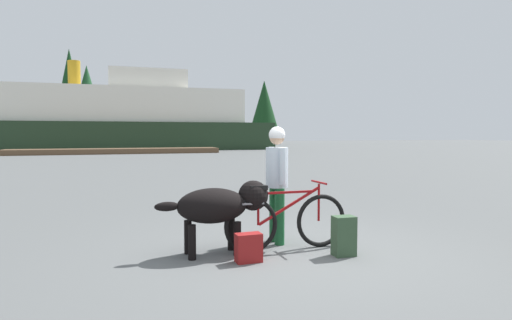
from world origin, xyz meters
TOP-DOWN VIEW (x-y plane):
  - ground_plane at (0.00, 0.00)m, footprint 160.00×160.00m
  - bicycle at (-0.05, 0.18)m, footprint 1.77×0.44m
  - person_cyclist at (-0.03, 0.58)m, footprint 0.32×0.53m
  - dog at (-0.95, 0.28)m, footprint 1.51×0.54m
  - backpack at (0.55, -0.32)m, footprint 0.29×0.21m
  - handbag_pannier at (-0.71, -0.19)m, footprint 0.32×0.19m
  - dock_pier at (-1.75, 30.56)m, footprint 15.83×2.46m
  - ferry_boat at (-1.47, 38.52)m, footprint 29.70×7.23m
  - pine_tree_far_left at (-6.53, 51.47)m, footprint 3.53×3.53m
  - pine_tree_center at (-4.67, 52.14)m, footprint 3.59×3.59m
  - pine_tree_far_right at (18.00, 51.50)m, footprint 3.62×3.62m

SIDE VIEW (x-z plane):
  - ground_plane at x=0.00m, z-range 0.00..0.00m
  - handbag_pannier at x=-0.71m, z-range 0.00..0.36m
  - dock_pier at x=-1.75m, z-range 0.00..0.40m
  - backpack at x=0.55m, z-range 0.00..0.52m
  - bicycle at x=-0.05m, z-range -0.06..0.86m
  - dog at x=-0.95m, z-range 0.17..1.12m
  - person_cyclist at x=-0.03m, z-range 0.17..1.85m
  - ferry_boat at x=-1.47m, z-range -1.27..6.95m
  - pine_tree_far_right at x=18.00m, z-range 1.22..10.00m
  - pine_tree_center at x=-4.67m, z-range 1.60..11.42m
  - pine_tree_far_left at x=-6.53m, z-range 1.52..13.11m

